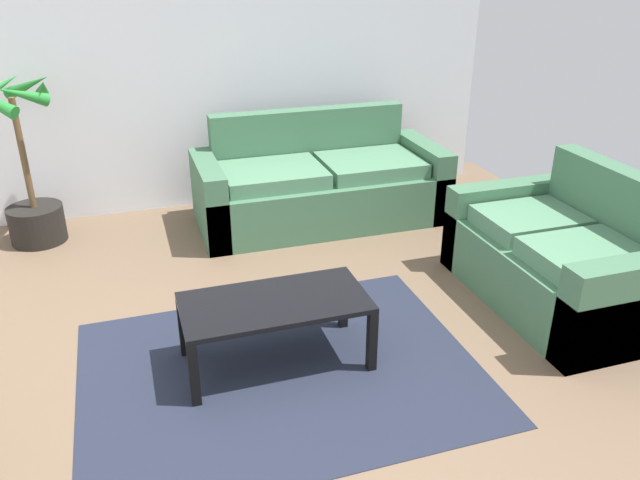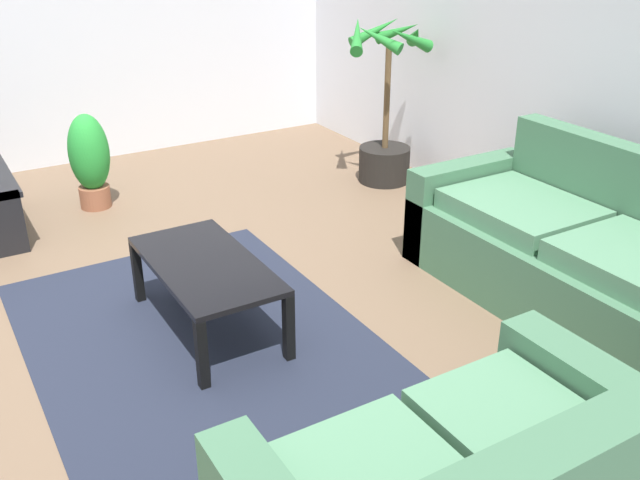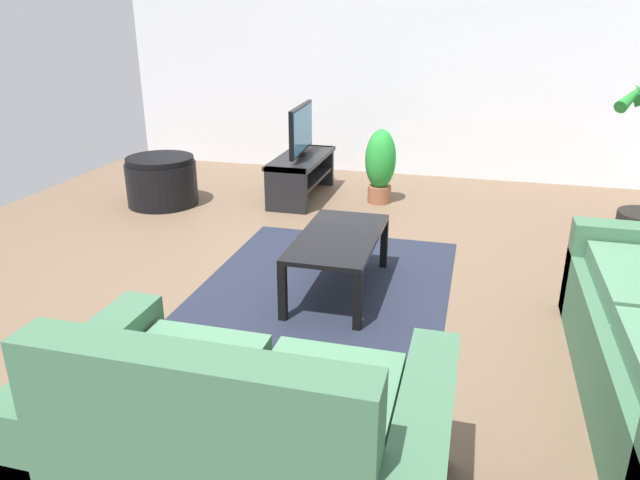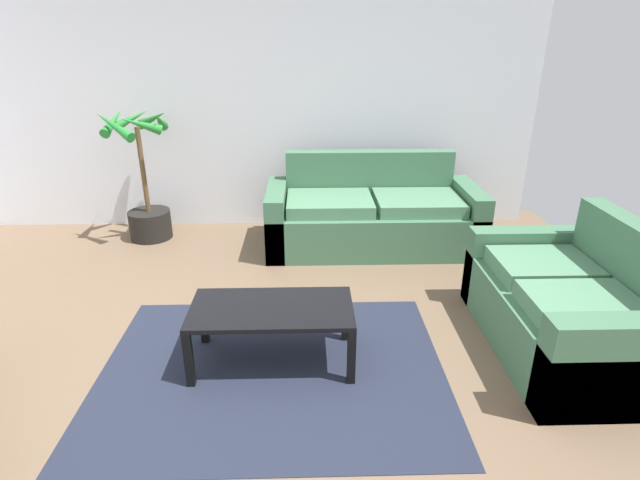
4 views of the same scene
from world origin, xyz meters
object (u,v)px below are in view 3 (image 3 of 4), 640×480
at_px(couch_loveseat, 242,447).
at_px(tv, 301,129).
at_px(ottoman, 162,181).
at_px(potted_plant_small, 380,164).
at_px(coffee_table, 338,243).
at_px(tv_stand, 302,170).

relative_size(couch_loveseat, tv, 1.78).
bearing_deg(ottoman, potted_plant_small, 106.46).
relative_size(couch_loveseat, ottoman, 2.15).
bearing_deg(coffee_table, tv, -157.09).
distance_m(tv, potted_plant_small, 0.86).
bearing_deg(coffee_table, tv_stand, -157.02).
bearing_deg(tv, couch_loveseat, 13.56).
height_order(couch_loveseat, potted_plant_small, couch_loveseat).
xyz_separation_m(tv, potted_plant_small, (-0.03, 0.80, -0.31)).
bearing_deg(tv_stand, potted_plant_small, 92.43).
relative_size(couch_loveseat, coffee_table, 1.43).
distance_m(couch_loveseat, ottoman, 4.13).
xyz_separation_m(tv_stand, ottoman, (0.58, -1.27, -0.05)).
relative_size(tv_stand, tv, 1.32).
xyz_separation_m(tv_stand, tv, (-0.00, 0.00, 0.42)).
xyz_separation_m(potted_plant_small, ottoman, (0.61, -2.08, -0.15)).
height_order(tv, coffee_table, tv).
bearing_deg(tv_stand, coffee_table, 22.98).
xyz_separation_m(coffee_table, potted_plant_small, (-2.10, -0.07, 0.04)).
xyz_separation_m(coffee_table, ottoman, (-1.49, -2.15, -0.12)).
bearing_deg(potted_plant_small, ottoman, -73.54).
height_order(coffee_table, ottoman, ottoman).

